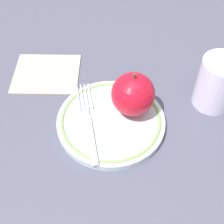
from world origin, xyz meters
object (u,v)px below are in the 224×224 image
at_px(plate, 112,121).
at_px(napkin_folded, 46,73).
at_px(fork, 88,123).
at_px(drinking_glass, 217,83).
at_px(apple_red_whole, 133,94).

distance_m(plate, napkin_folded, 0.20).
distance_m(fork, drinking_glass, 0.26).
xyz_separation_m(apple_red_whole, napkin_folded, (0.06, 0.21, -0.06)).
distance_m(apple_red_whole, napkin_folded, 0.22).
relative_size(plate, drinking_glass, 1.96).
distance_m(plate, drinking_glass, 0.22).
bearing_deg(apple_red_whole, napkin_folded, 73.54).
height_order(fork, drinking_glass, drinking_glass).
height_order(apple_red_whole, napkin_folded, apple_red_whole).
bearing_deg(drinking_glass, plate, 121.79).
bearing_deg(fork, apple_red_whole, -75.72).
bearing_deg(plate, drinking_glass, -58.21).
xyz_separation_m(drinking_glass, napkin_folded, (-0.02, 0.36, -0.05)).
distance_m(apple_red_whole, fork, 0.10).
height_order(apple_red_whole, fork, apple_red_whole).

